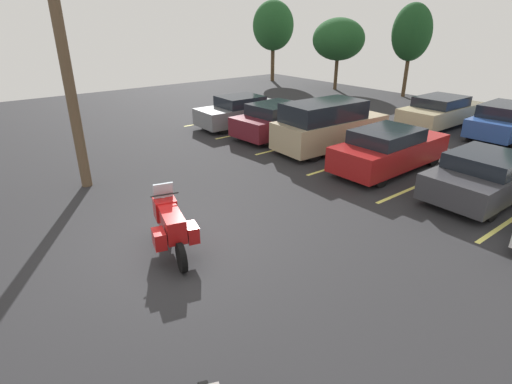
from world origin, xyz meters
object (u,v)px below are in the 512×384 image
Objects in this scene: car_red at (389,149)px; car_far_blue at (506,120)px; car_maroon at (280,120)px; car_charcoal at (488,175)px; car_far_champagne at (441,111)px; car_grey at (242,112)px; utility_pole at (58,22)px; car_tan at (329,126)px; motorcycle_touring at (171,224)px.

car_far_blue is at bearing 85.26° from car_red.
car_maroon reaches higher than car_charcoal.
car_far_champagne is at bearing 127.06° from car_charcoal.
car_grey is at bearing -127.81° from car_far_champagne.
car_red is 7.53m from car_far_champagne.
car_red is 3.10m from car_charcoal.
car_red is (5.48, 0.05, 0.00)m from car_maroon.
car_red is 0.50× the size of utility_pole.
car_far_blue is (3.50, 7.44, -0.23)m from car_tan.
car_red is at bearing -94.74° from car_far_blue.
car_red is 0.98× the size of car_far_blue.
utility_pole is (0.58, -8.49, 3.98)m from car_maroon.
car_tan is (-3.08, 8.36, 0.28)m from motorcycle_touring.
car_far_blue is (0.63, 7.58, -0.01)m from car_red.
car_red reaches higher than motorcycle_touring.
car_grey is (-8.17, 7.94, 0.02)m from motorcycle_touring.
utility_pole reaches higher than car_far_blue.
car_red is at bearing -174.66° from car_charcoal.
car_tan is 2.89m from car_red.
car_charcoal is (3.09, 0.29, -0.06)m from car_red.
car_tan reaches higher than car_far_blue.
car_grey reaches higher than car_far_champagne.
car_grey is 0.94× the size of car_tan.
car_tan is (2.60, 0.19, 0.22)m from car_maroon.
car_far_blue is 17.50m from utility_pole.
car_tan reaches higher than car_far_champagne.
car_far_blue is at bearing 51.33° from car_maroon.
utility_pole is at bearing -86.09° from car_maroon.
car_far_blue is at bearing 108.64° from car_charcoal.
car_maroon reaches higher than car_grey.
car_far_champagne is 2.80m from car_far_blue.
car_charcoal is at bearing 47.85° from utility_pole.
motorcycle_touring is at bearing -81.36° from car_far_champagne.
car_maroon is at bearing -175.80° from car_tan.
car_tan reaches higher than car_red.
car_far_blue is at bearing 71.07° from utility_pole.
car_charcoal is 12.56m from utility_pole.
car_red is 0.94× the size of car_far_champagne.
car_red is at bearing 60.15° from utility_pole.
car_grey is 11.65m from car_far_blue.
motorcycle_touring is at bearing -91.55° from car_far_blue.
utility_pole is (-2.02, -8.68, 3.76)m from car_tan.
motorcycle_touring is 6.51m from utility_pole.
car_grey is at bearing 135.81° from motorcycle_touring.
utility_pole is (-4.90, -8.53, 3.98)m from car_red.
car_far_champagne is at bearing 98.64° from motorcycle_touring.
car_far_blue is (-2.46, 7.29, 0.05)m from car_charcoal.
car_far_blue reaches higher than car_grey.
car_grey is at bearing -175.23° from car_tan.
car_far_champagne is at bearing 84.09° from car_tan.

